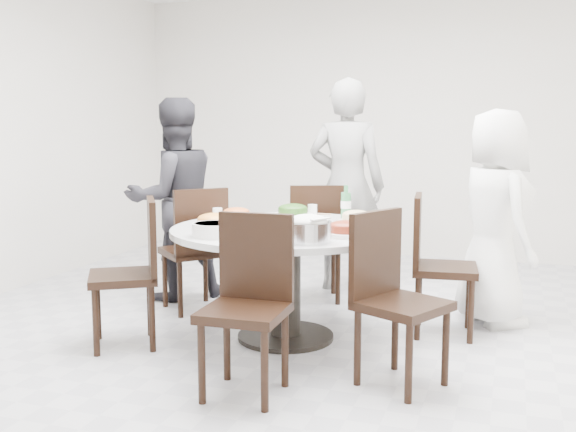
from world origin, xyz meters
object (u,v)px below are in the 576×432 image
(diner_left, at_px, (174,199))
(beverage_bottle, at_px, (346,202))
(diner_middle, at_px, (346,186))
(dining_table, at_px, (286,284))
(chair_ne, at_px, (445,266))
(chair_s, at_px, (244,308))
(chair_sw, at_px, (123,273))
(chair_se, at_px, (403,301))
(chair_nw, at_px, (193,249))
(soup_bowl, at_px, (214,230))
(chair_n, at_px, (315,242))
(rice_bowl, at_px, (308,232))
(diner_right, at_px, (495,218))

(diner_left, height_order, beverage_bottle, diner_left)
(diner_middle, bearing_deg, dining_table, 87.17)
(dining_table, distance_m, diner_middle, 1.53)
(chair_ne, xyz_separation_m, chair_s, (-0.89, -1.39, 0.00))
(chair_sw, xyz_separation_m, chair_se, (1.80, -0.10, 0.00))
(chair_nw, distance_m, chair_s, 1.72)
(chair_sw, relative_size, chair_se, 1.00)
(chair_sw, distance_m, soup_bowl, 0.71)
(chair_n, relative_size, diner_left, 0.58)
(chair_s, bearing_deg, dining_table, 94.26)
(rice_bowl, bearing_deg, dining_table, 122.54)
(beverage_bottle, bearing_deg, dining_table, -120.76)
(diner_middle, xyz_separation_m, rice_bowl, (0.23, -1.89, -0.09))
(diner_left, bearing_deg, chair_s, 79.41)
(chair_se, relative_size, diner_middle, 0.53)
(diner_right, height_order, diner_middle, diner_middle)
(rice_bowl, xyz_separation_m, beverage_bottle, (-0.00, 0.94, 0.06))
(diner_middle, height_order, soup_bowl, diner_middle)
(chair_sw, bearing_deg, chair_se, 54.52)
(diner_right, height_order, diner_left, diner_left)
(diner_middle, height_order, rice_bowl, diner_middle)
(chair_ne, xyz_separation_m, chair_nw, (-1.89, 0.01, 0.00))
(chair_n, xyz_separation_m, diner_right, (1.38, -0.23, 0.29))
(chair_n, xyz_separation_m, diner_left, (-1.10, -0.31, 0.34))
(soup_bowl, distance_m, beverage_bottle, 1.11)
(dining_table, distance_m, soup_bowl, 0.69)
(chair_n, distance_m, chair_nw, 0.99)
(chair_ne, height_order, rice_bowl, chair_ne)
(chair_se, xyz_separation_m, diner_middle, (-0.80, 2.00, 0.42))
(chair_se, xyz_separation_m, soup_bowl, (-1.16, 0.11, 0.32))
(diner_left, bearing_deg, chair_ne, 124.21)
(diner_right, bearing_deg, chair_n, 48.74)
(chair_ne, distance_m, chair_n, 1.24)
(chair_s, distance_m, diner_middle, 2.43)
(chair_se, distance_m, soup_bowl, 1.21)
(chair_nw, relative_size, beverage_bottle, 3.87)
(dining_table, xyz_separation_m, chair_nw, (-0.90, 0.45, 0.10))
(dining_table, distance_m, beverage_bottle, 0.75)
(chair_sw, height_order, diner_middle, diner_middle)
(dining_table, bearing_deg, chair_nw, 153.60)
(diner_middle, xyz_separation_m, beverage_bottle, (0.23, -0.95, -0.03))
(chair_nw, bearing_deg, chair_se, 102.42)
(chair_s, height_order, diner_left, diner_left)
(chair_ne, relative_size, chair_s, 1.00)
(chair_ne, relative_size, soup_bowl, 3.58)
(soup_bowl, bearing_deg, diner_left, 127.31)
(chair_s, distance_m, beverage_bottle, 1.51)
(dining_table, height_order, rice_bowl, rice_bowl)
(chair_n, height_order, diner_right, diner_right)
(chair_s, bearing_deg, chair_ne, 55.82)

